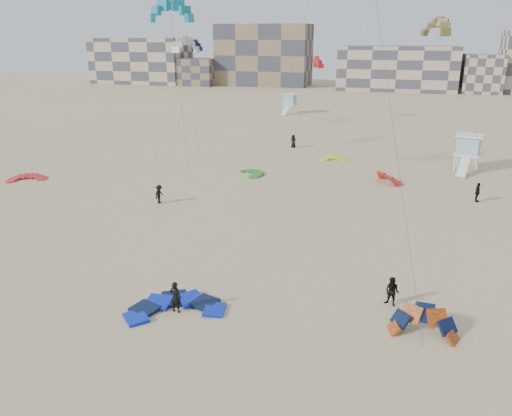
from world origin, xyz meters
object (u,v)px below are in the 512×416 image
(kite_ground_orange, at_px, (422,334))
(lifeguard_tower_near, at_px, (468,153))
(kitesurfer_main, at_px, (175,297))
(kite_ground_blue, at_px, (175,310))

(kite_ground_orange, relative_size, lifeguard_tower_near, 0.57)
(kitesurfer_main, distance_m, lifeguard_tower_near, 42.14)
(lifeguard_tower_near, bearing_deg, kitesurfer_main, -103.14)
(kite_ground_orange, xyz_separation_m, lifeguard_tower_near, (5.55, 36.25, 2.02))
(kitesurfer_main, bearing_deg, lifeguard_tower_near, -111.79)
(kite_ground_blue, bearing_deg, lifeguard_tower_near, 35.88)
(kite_ground_orange, height_order, kitesurfer_main, kitesurfer_main)
(kite_ground_blue, bearing_deg, kite_ground_orange, -21.66)
(kite_ground_orange, bearing_deg, kitesurfer_main, -171.13)
(kite_ground_blue, bearing_deg, kitesurfer_main, -77.06)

